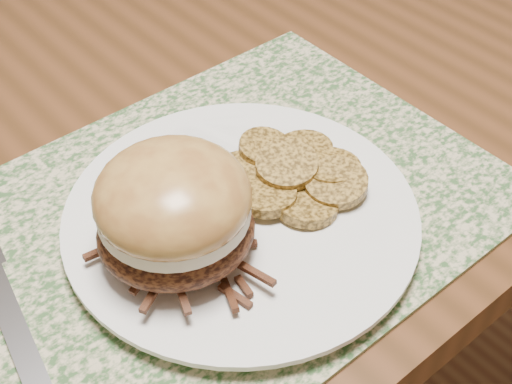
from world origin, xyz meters
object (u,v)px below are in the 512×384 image
dining_table (0,172)px  dinner_plate (241,219)px  pork_sandwich (174,211)px  fork (7,309)px

dining_table → dinner_plate: size_ratio=5.77×
dining_table → dinner_plate: (0.09, -0.28, 0.09)m
dining_table → dinner_plate: dinner_plate is taller
dinner_plate → pork_sandwich: pork_sandwich is taller
fork → dining_table: bearing=80.1°
pork_sandwich → dinner_plate: bearing=20.1°
pork_sandwich → fork: pork_sandwich is taller
pork_sandwich → dining_table: bearing=115.2°
dining_table → fork: bearing=-109.7°
dinner_plate → pork_sandwich: 0.08m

